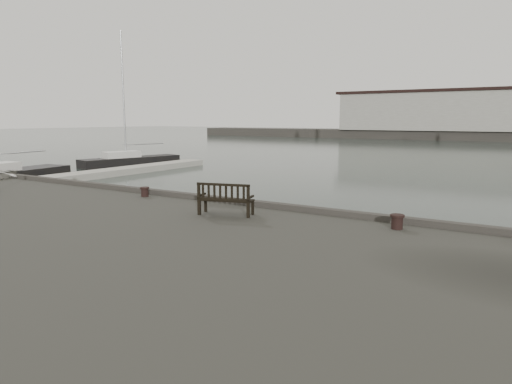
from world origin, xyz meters
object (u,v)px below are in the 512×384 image
Objects in this scene: yacht_a at (6,178)px; yacht_b at (131,163)px; bench at (226,205)px; bollard_right at (397,222)px; bollard_left at (145,192)px.

yacht_a reaches higher than yacht_b.
yacht_a is 13.05m from yacht_b.
yacht_b is at bearing 126.85° from bench.
bollard_right is 0.03× the size of yacht_a.
yacht_b is (-25.65, 19.98, -1.62)m from bench.
bench is 25.45m from yacht_a.
bench is at bearing -24.26° from yacht_a.
bench is 0.13× the size of yacht_a.
bollard_right reaches higher than bollard_left.
yacht_b reaches higher than bench.
bench reaches higher than bollard_right.
yacht_a reaches higher than bollard_right.
yacht_a is 1.00× the size of yacht_b.
bollard_left is 0.03× the size of yacht_b.
yacht_a is at bearing 168.36° from bollard_right.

